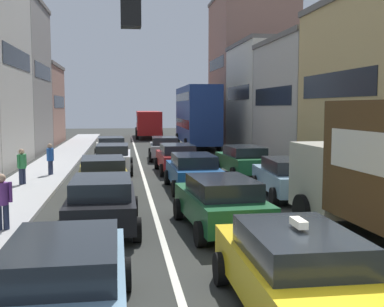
{
  "coord_description": "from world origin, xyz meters",
  "views": [
    {
      "loc": [
        -2.68,
        -6.46,
        3.44
      ],
      "look_at": [
        0.0,
        12.0,
        1.6
      ],
      "focal_mm": 44.68,
      "sensor_mm": 36.0,
      "label": 1
    }
  ],
  "objects_px": {
    "sedan_left_lane_front": "(65,282)",
    "sedan_centre_lane_second": "(221,202)",
    "sedan_left_lane_third": "(103,175)",
    "sedan_centre_lane_fifth": "(165,147)",
    "sedan_left_lane_fifth": "(111,148)",
    "bus_far_queue_secondary": "(148,122)",
    "sedan_right_lane_behind_truck": "(288,177)",
    "pedestrian_mid_sidewalk": "(22,165)",
    "sedan_left_lane_fourth": "(113,157)",
    "pedestrian_far_sidewalk": "(50,158)",
    "coupe_centre_lane_fourth": "(177,157)",
    "pedestrian_near_kerb": "(2,200)",
    "hatchback_centre_lane_third": "(193,171)",
    "wagon_right_lane_far": "(244,160)",
    "taxi_centre_lane_front": "(294,269)",
    "bus_mid_queue_primary": "(197,114)",
    "wagon_left_lane_second": "(102,202)"
  },
  "relations": [
    {
      "from": "sedan_left_lane_front",
      "to": "sedan_centre_lane_second",
      "type": "relative_size",
      "value": 0.98
    },
    {
      "from": "sedan_left_lane_third",
      "to": "sedan_centre_lane_fifth",
      "type": "height_order",
      "value": "same"
    },
    {
      "from": "sedan_left_lane_fifth",
      "to": "bus_far_queue_secondary",
      "type": "relative_size",
      "value": 0.42
    },
    {
      "from": "sedan_left_lane_front",
      "to": "sedan_right_lane_behind_truck",
      "type": "height_order",
      "value": "same"
    },
    {
      "from": "bus_far_queue_secondary",
      "to": "pedestrian_mid_sidewalk",
      "type": "distance_m",
      "value": 32.94
    },
    {
      "from": "sedan_left_lane_fourth",
      "to": "pedestrian_far_sidewalk",
      "type": "bearing_deg",
      "value": 114.26
    },
    {
      "from": "sedan_left_lane_front",
      "to": "bus_far_queue_secondary",
      "type": "distance_m",
      "value": 46.06
    },
    {
      "from": "sedan_right_lane_behind_truck",
      "to": "sedan_centre_lane_fifth",
      "type": "bearing_deg",
      "value": 17.45
    },
    {
      "from": "sedan_left_lane_third",
      "to": "sedan_right_lane_behind_truck",
      "type": "distance_m",
      "value": 7.11
    },
    {
      "from": "coupe_centre_lane_fourth",
      "to": "pedestrian_mid_sidewalk",
      "type": "bearing_deg",
      "value": 116.18
    },
    {
      "from": "sedan_left_lane_fifth",
      "to": "pedestrian_near_kerb",
      "type": "distance_m",
      "value": 18.11
    },
    {
      "from": "hatchback_centre_lane_third",
      "to": "sedan_left_lane_fifth",
      "type": "xyz_separation_m",
      "value": [
        -3.63,
        11.81,
        0.0
      ]
    },
    {
      "from": "sedan_left_lane_front",
      "to": "sedan_left_lane_fifth",
      "type": "relative_size",
      "value": 0.98
    },
    {
      "from": "sedan_left_lane_third",
      "to": "pedestrian_near_kerb",
      "type": "distance_m",
      "value": 5.98
    },
    {
      "from": "pedestrian_mid_sidewalk",
      "to": "sedan_left_lane_fourth",
      "type": "bearing_deg",
      "value": -103.21
    },
    {
      "from": "pedestrian_mid_sidewalk",
      "to": "bus_far_queue_secondary",
      "type": "bearing_deg",
      "value": -73.29
    },
    {
      "from": "sedan_left_lane_front",
      "to": "sedan_right_lane_behind_truck",
      "type": "xyz_separation_m",
      "value": [
        7.07,
        9.95,
        0.0
      ]
    },
    {
      "from": "hatchback_centre_lane_third",
      "to": "wagon_right_lane_far",
      "type": "bearing_deg",
      "value": -41.06
    },
    {
      "from": "taxi_centre_lane_front",
      "to": "wagon_right_lane_far",
      "type": "bearing_deg",
      "value": -11.11
    },
    {
      "from": "hatchback_centre_lane_third",
      "to": "bus_far_queue_secondary",
      "type": "bearing_deg",
      "value": -0.6
    },
    {
      "from": "sedan_centre_lane_second",
      "to": "sedan_centre_lane_fifth",
      "type": "bearing_deg",
      "value": -3.91
    },
    {
      "from": "taxi_centre_lane_front",
      "to": "bus_mid_queue_primary",
      "type": "height_order",
      "value": "bus_mid_queue_primary"
    },
    {
      "from": "sedan_right_lane_behind_truck",
      "to": "bus_mid_queue_primary",
      "type": "relative_size",
      "value": 0.42
    },
    {
      "from": "pedestrian_mid_sidewalk",
      "to": "wagon_left_lane_second",
      "type": "bearing_deg",
      "value": 144.83
    },
    {
      "from": "bus_mid_queue_primary",
      "to": "pedestrian_far_sidewalk",
      "type": "distance_m",
      "value": 18.64
    },
    {
      "from": "bus_mid_queue_primary",
      "to": "sedan_left_lane_third",
      "type": "bearing_deg",
      "value": 162.67
    },
    {
      "from": "sedan_left_lane_front",
      "to": "hatchback_centre_lane_third",
      "type": "bearing_deg",
      "value": -17.76
    },
    {
      "from": "bus_mid_queue_primary",
      "to": "pedestrian_far_sidewalk",
      "type": "xyz_separation_m",
      "value": [
        -9.66,
        -15.83,
        -1.88
      ]
    },
    {
      "from": "sedan_left_lane_third",
      "to": "pedestrian_near_kerb",
      "type": "bearing_deg",
      "value": 152.68
    },
    {
      "from": "bus_mid_queue_primary",
      "to": "pedestrian_mid_sidewalk",
      "type": "relative_size",
      "value": 6.35
    },
    {
      "from": "coupe_centre_lane_fourth",
      "to": "hatchback_centre_lane_third",
      "type": "bearing_deg",
      "value": 179.57
    },
    {
      "from": "sedan_left_lane_fourth",
      "to": "sedan_left_lane_fifth",
      "type": "relative_size",
      "value": 0.98
    },
    {
      "from": "taxi_centre_lane_front",
      "to": "sedan_left_lane_third",
      "type": "xyz_separation_m",
      "value": [
        -3.53,
        11.37,
        -0.0
      ]
    },
    {
      "from": "sedan_left_lane_front",
      "to": "wagon_right_lane_far",
      "type": "relative_size",
      "value": 0.98
    },
    {
      "from": "sedan_left_lane_front",
      "to": "sedan_centre_lane_fifth",
      "type": "height_order",
      "value": "same"
    },
    {
      "from": "sedan_left_lane_front",
      "to": "sedan_right_lane_behind_truck",
      "type": "distance_m",
      "value": 12.21
    },
    {
      "from": "sedan_centre_lane_second",
      "to": "sedan_left_lane_third",
      "type": "height_order",
      "value": "same"
    },
    {
      "from": "sedan_centre_lane_fifth",
      "to": "pedestrian_mid_sidewalk",
      "type": "bearing_deg",
      "value": 146.98
    },
    {
      "from": "hatchback_centre_lane_third",
      "to": "wagon_right_lane_far",
      "type": "distance_m",
      "value": 4.74
    },
    {
      "from": "sedan_left_lane_third",
      "to": "bus_mid_queue_primary",
      "type": "distance_m",
      "value": 22.17
    },
    {
      "from": "pedestrian_far_sidewalk",
      "to": "taxi_centre_lane_front",
      "type": "bearing_deg",
      "value": -54.69
    },
    {
      "from": "sedan_centre_lane_second",
      "to": "pedestrian_near_kerb",
      "type": "xyz_separation_m",
      "value": [
        -5.89,
        0.38,
        0.15
      ]
    },
    {
      "from": "pedestrian_mid_sidewalk",
      "to": "sedan_left_lane_fifth",
      "type": "bearing_deg",
      "value": -79.78
    },
    {
      "from": "sedan_left_lane_fifth",
      "to": "sedan_left_lane_third",
      "type": "bearing_deg",
      "value": 176.35
    },
    {
      "from": "sedan_left_lane_fourth",
      "to": "wagon_right_lane_far",
      "type": "distance_m",
      "value": 6.79
    },
    {
      "from": "sedan_right_lane_behind_truck",
      "to": "bus_far_queue_secondary",
      "type": "height_order",
      "value": "bus_far_queue_secondary"
    },
    {
      "from": "sedan_centre_lane_fifth",
      "to": "pedestrian_near_kerb",
      "type": "bearing_deg",
      "value": 163.7
    },
    {
      "from": "coupe_centre_lane_fourth",
      "to": "pedestrian_mid_sidewalk",
      "type": "relative_size",
      "value": 2.61
    },
    {
      "from": "sedan_centre_lane_second",
      "to": "bus_far_queue_secondary",
      "type": "height_order",
      "value": "bus_far_queue_secondary"
    },
    {
      "from": "hatchback_centre_lane_third",
      "to": "sedan_centre_lane_fifth",
      "type": "xyz_separation_m",
      "value": [
        -0.17,
        11.43,
        0.0
      ]
    }
  ]
}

